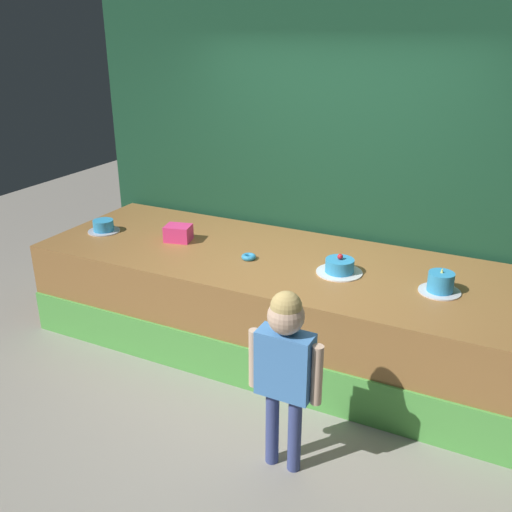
% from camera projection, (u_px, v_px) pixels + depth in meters
% --- Properties ---
extents(ground_plane, '(12.00, 12.00, 0.00)m').
position_uv_depth(ground_plane, '(259.00, 392.00, 4.21)').
color(ground_plane, gray).
extents(stage_platform, '(4.36, 1.42, 0.79)m').
position_uv_depth(stage_platform, '(296.00, 306.00, 4.64)').
color(stage_platform, '#9E6B38').
rests_on(stage_platform, ground_plane).
extents(curtain_backdrop, '(4.76, 0.08, 2.91)m').
position_uv_depth(curtain_backdrop, '(335.00, 159.00, 4.90)').
color(curtain_backdrop, '#19472D').
rests_on(curtain_backdrop, ground_plane).
extents(child_figure, '(0.46, 0.21, 1.19)m').
position_uv_depth(child_figure, '(285.00, 359.00, 3.23)').
color(child_figure, '#3F4C8C').
rests_on(child_figure, ground_plane).
extents(pink_box, '(0.25, 0.22, 0.14)m').
position_uv_depth(pink_box, '(178.00, 233.00, 4.90)').
color(pink_box, '#F93983').
rests_on(pink_box, stage_platform).
extents(donut, '(0.12, 0.12, 0.04)m').
position_uv_depth(donut, '(249.00, 257.00, 4.53)').
color(donut, '#3399D8').
rests_on(donut, stage_platform).
extents(cake_far_left, '(0.29, 0.29, 0.11)m').
position_uv_depth(cake_far_left, '(104.00, 226.00, 5.13)').
color(cake_far_left, silver).
rests_on(cake_far_left, stage_platform).
extents(cake_center_left, '(0.35, 0.35, 0.15)m').
position_uv_depth(cake_center_left, '(340.00, 267.00, 4.27)').
color(cake_center_left, white).
rests_on(cake_center_left, stage_platform).
extents(cake_center_right, '(0.29, 0.29, 0.19)m').
position_uv_depth(cake_center_right, '(440.00, 283.00, 3.95)').
color(cake_center_right, silver).
rests_on(cake_center_right, stage_platform).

